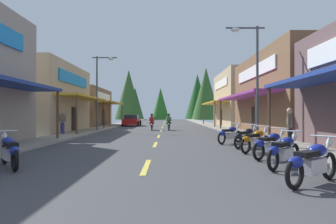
% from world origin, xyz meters
% --- Properties ---
extents(ground, '(10.31, 90.30, 0.10)m').
position_xyz_m(ground, '(0.00, 30.15, -0.05)').
color(ground, '#424244').
extents(sidewalk_left, '(2.17, 90.30, 0.12)m').
position_xyz_m(sidewalk_left, '(-6.24, 30.15, 0.06)').
color(sidewalk_left, gray).
rests_on(sidewalk_left, ground).
extents(sidewalk_right, '(2.17, 90.30, 0.12)m').
position_xyz_m(sidewalk_right, '(6.24, 30.15, 0.06)').
color(sidewalk_right, gray).
rests_on(sidewalk_right, ground).
extents(centerline_dashes, '(0.16, 68.23, 0.01)m').
position_xyz_m(centerline_dashes, '(0.00, 34.78, 0.01)').
color(centerline_dashes, '#E0C64C').
rests_on(centerline_dashes, ground).
extents(storefront_left_middle, '(8.90, 9.82, 5.66)m').
position_xyz_m(storefront_left_middle, '(-10.84, 23.94, 2.83)').
color(storefront_left_middle, tan).
rests_on(storefront_left_middle, ground).
extents(storefront_left_far, '(9.05, 9.95, 4.63)m').
position_xyz_m(storefront_left_far, '(-10.91, 35.10, 2.32)').
color(storefront_left_far, brown).
rests_on(storefront_left_far, ground).
extents(storefront_right_middle, '(10.29, 12.85, 6.13)m').
position_xyz_m(storefront_right_middle, '(11.54, 21.92, 3.07)').
color(storefront_right_middle, brown).
rests_on(storefront_right_middle, ground).
extents(storefront_right_far, '(9.06, 11.46, 6.77)m').
position_xyz_m(storefront_right_far, '(10.93, 35.90, 3.38)').
color(storefront_right_far, tan).
rests_on(storefront_right_far, ground).
extents(streetlamp_left, '(2.13, 0.30, 6.52)m').
position_xyz_m(streetlamp_left, '(-5.24, 24.66, 4.22)').
color(streetlamp_left, '#474C51').
rests_on(streetlamp_left, ground).
extents(streetlamp_right, '(2.13, 0.30, 6.37)m').
position_xyz_m(streetlamp_right, '(5.23, 15.57, 4.13)').
color(streetlamp_right, '#474C51').
rests_on(streetlamp_right, ground).
extents(motorcycle_parked_right_1, '(1.77, 1.36, 1.04)m').
position_xyz_m(motorcycle_parked_right_1, '(3.75, 6.03, 0.49)').
color(motorcycle_parked_right_1, black).
rests_on(motorcycle_parked_right_1, ground).
extents(motorcycle_parked_right_2, '(1.56, 1.61, 1.04)m').
position_xyz_m(motorcycle_parked_right_2, '(3.92, 7.94, 0.49)').
color(motorcycle_parked_right_2, black).
rests_on(motorcycle_parked_right_2, ground).
extents(motorcycle_parked_right_3, '(1.71, 1.44, 1.04)m').
position_xyz_m(motorcycle_parked_right_3, '(4.14, 9.61, 0.49)').
color(motorcycle_parked_right_3, black).
rests_on(motorcycle_parked_right_3, ground).
extents(motorcycle_parked_right_4, '(1.65, 1.51, 1.04)m').
position_xyz_m(motorcycle_parked_right_4, '(4.12, 11.23, 0.49)').
color(motorcycle_parked_right_4, black).
rests_on(motorcycle_parked_right_4, ground).
extents(motorcycle_parked_right_5, '(1.55, 1.62, 1.04)m').
position_xyz_m(motorcycle_parked_right_5, '(4.17, 12.75, 0.49)').
color(motorcycle_parked_right_5, black).
rests_on(motorcycle_parked_right_5, ground).
extents(motorcycle_parked_right_6, '(1.61, 1.56, 1.04)m').
position_xyz_m(motorcycle_parked_right_6, '(3.83, 14.61, 0.49)').
color(motorcycle_parked_right_6, black).
rests_on(motorcycle_parked_right_6, ground).
extents(motorcycle_parked_left_2, '(1.42, 1.73, 1.04)m').
position_xyz_m(motorcycle_parked_left_2, '(-3.86, 7.94, 0.49)').
color(motorcycle_parked_left_2, black).
rests_on(motorcycle_parked_left_2, ground).
extents(rider_cruising_lead, '(0.60, 2.14, 1.57)m').
position_xyz_m(rider_cruising_lead, '(0.69, 26.38, 0.66)').
color(rider_cruising_lead, black).
rests_on(rider_cruising_lead, ground).
extents(rider_cruising_trailing, '(0.60, 2.14, 1.57)m').
position_xyz_m(rider_cruising_trailing, '(-0.88, 26.44, 0.66)').
color(rider_cruising_trailing, black).
rests_on(rider_cruising_trailing, ground).
extents(pedestrian_by_shop, '(0.42, 0.48, 1.78)m').
position_xyz_m(pedestrian_by_shop, '(5.74, 11.83, 1.04)').
color(pedestrian_by_shop, black).
rests_on(pedestrian_by_shop, ground).
extents(pedestrian_browsing, '(0.55, 0.34, 1.80)m').
position_xyz_m(pedestrian_browsing, '(-6.85, 20.08, 1.06)').
color(pedestrian_browsing, '#333F8C').
rests_on(pedestrian_browsing, ground).
extents(parked_car_curbside, '(2.08, 4.31, 1.40)m').
position_xyz_m(parked_car_curbside, '(-3.95, 36.08, 0.69)').
color(parked_car_curbside, '#B21919').
rests_on(parked_car_curbside, ground).
extents(treeline_backdrop, '(28.60, 12.07, 13.87)m').
position_xyz_m(treeline_backdrop, '(3.91, 77.23, 6.30)').
color(treeline_backdrop, '#286923').
rests_on(treeline_backdrop, ground).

